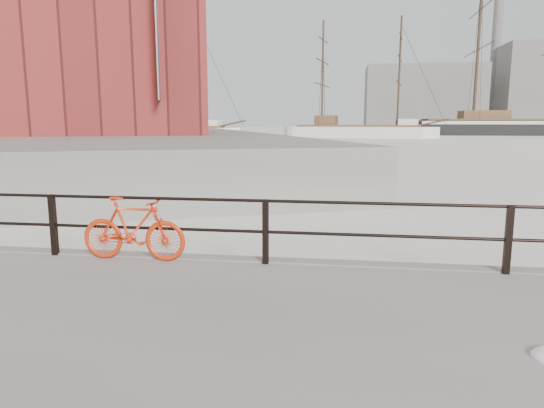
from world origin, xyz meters
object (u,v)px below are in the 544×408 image
at_px(schooner_left, 169,138).
at_px(schooner_mid, 358,137).
at_px(workboat_far, 79,143).
at_px(bicycle, 133,229).
at_px(workboat_near, 119,151).

bearing_deg(schooner_left, schooner_mid, 5.64).
relative_size(schooner_mid, schooner_left, 1.10).
height_order(schooner_left, workboat_far, schooner_left).
distance_m(bicycle, schooner_mid, 72.50).
bearing_deg(schooner_mid, workboat_far, -132.82).
bearing_deg(workboat_near, schooner_left, 86.82).
distance_m(schooner_mid, schooner_left, 30.15).
bearing_deg(schooner_mid, workboat_near, -108.68).
height_order(schooner_mid, schooner_left, schooner_mid).
bearing_deg(workboat_far, schooner_left, 48.37).
xyz_separation_m(schooner_mid, schooner_left, (-29.70, -5.21, 0.00)).
bearing_deg(bicycle, workboat_near, 116.38).
distance_m(bicycle, schooner_left, 71.25).
bearing_deg(schooner_mid, bicycle, -84.78).
xyz_separation_m(schooner_mid, workboat_near, (-21.52, -39.82, 0.00)).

